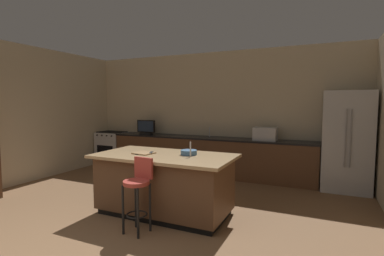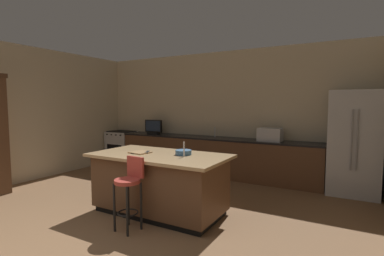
% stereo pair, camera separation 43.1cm
% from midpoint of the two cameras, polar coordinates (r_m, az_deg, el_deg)
% --- Properties ---
extents(wall_back, '(7.15, 0.12, 2.92)m').
position_cam_midpoint_polar(wall_back, '(7.01, 2.91, 3.03)').
color(wall_back, beige).
rests_on(wall_back, ground_plane).
extents(wall_left, '(0.12, 5.51, 2.92)m').
position_cam_midpoint_polar(wall_left, '(7.16, -31.86, 2.35)').
color(wall_left, beige).
rests_on(wall_left, ground_plane).
extents(counter_back, '(4.90, 0.62, 0.89)m').
position_cam_midpoint_polar(counter_back, '(6.79, 1.22, -5.60)').
color(counter_back, brown).
rests_on(counter_back, ground_plane).
extents(kitchen_island, '(2.10, 1.10, 0.92)m').
position_cam_midpoint_polar(kitchen_island, '(4.47, -8.31, -10.93)').
color(kitchen_island, black).
rests_on(kitchen_island, ground_plane).
extents(refrigerator, '(0.87, 0.73, 1.92)m').
position_cam_midpoint_polar(refrigerator, '(6.14, 26.70, -2.39)').
color(refrigerator, '#B7BABF').
rests_on(refrigerator, ground_plane).
extents(range_oven, '(0.75, 0.63, 0.91)m').
position_cam_midpoint_polar(range_oven, '(8.31, -17.05, -3.84)').
color(range_oven, '#B7BABF').
rests_on(range_oven, ground_plane).
extents(microwave, '(0.48, 0.36, 0.28)m').
position_cam_midpoint_polar(microwave, '(6.30, 12.52, -1.16)').
color(microwave, '#B7BABF').
rests_on(microwave, counter_back).
extents(tv_monitor, '(0.52, 0.16, 0.37)m').
position_cam_midpoint_polar(tv_monitor, '(7.49, -10.77, 0.04)').
color(tv_monitor, black).
rests_on(tv_monitor, counter_back).
extents(sink_faucet_back, '(0.02, 0.02, 0.24)m').
position_cam_midpoint_polar(sink_faucet_back, '(6.80, 1.70, -0.78)').
color(sink_faucet_back, '#B2B2B7').
rests_on(sink_faucet_back, counter_back).
extents(sink_faucet_island, '(0.02, 0.02, 0.22)m').
position_cam_midpoint_polar(sink_faucet_island, '(4.14, -3.31, -4.27)').
color(sink_faucet_island, '#B2B2B7').
rests_on(sink_faucet_island, kitchen_island).
extents(bar_stool_center, '(0.34, 0.35, 0.97)m').
position_cam_midpoint_polar(bar_stool_center, '(3.90, -13.89, -11.62)').
color(bar_stool_center, '#B23D33').
rests_on(bar_stool_center, ground_plane).
extents(fruit_bowl, '(0.24, 0.24, 0.07)m').
position_cam_midpoint_polar(fruit_bowl, '(4.31, -3.52, -4.90)').
color(fruit_bowl, '#3F668C').
rests_on(fruit_bowl, kitchen_island).
extents(cell_phone, '(0.10, 0.16, 0.01)m').
position_cam_midpoint_polar(cell_phone, '(4.48, -13.05, -5.06)').
color(cell_phone, black).
rests_on(cell_phone, kitchen_island).
extents(tv_remote, '(0.11, 0.17, 0.02)m').
position_cam_midpoint_polar(tv_remote, '(4.50, -10.86, -4.90)').
color(tv_remote, black).
rests_on(tv_remote, kitchen_island).
extents(cutting_board, '(0.32, 0.30, 0.02)m').
position_cam_midpoint_polar(cutting_board, '(4.51, -12.31, -4.92)').
color(cutting_board, '#A87F51').
rests_on(cutting_board, kitchen_island).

